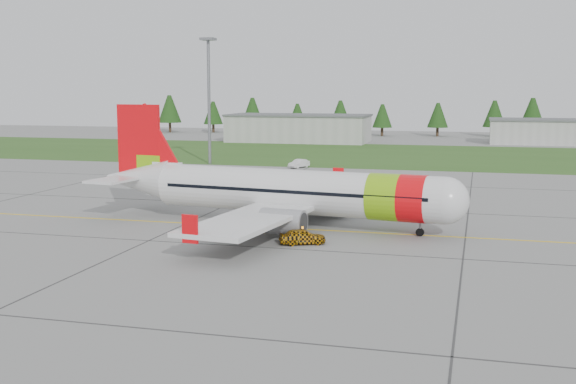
# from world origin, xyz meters

# --- Properties ---
(ground) EXTENTS (320.00, 320.00, 0.00)m
(ground) POSITION_xyz_m (0.00, 0.00, 0.00)
(ground) COLOR gray
(ground) RESTS_ON ground
(aircraft) EXTENTS (35.58, 33.07, 10.80)m
(aircraft) POSITION_xyz_m (-5.70, 9.22, 3.12)
(aircraft) COLOR silver
(aircraft) RESTS_ON ground
(follow_me_car) EXTENTS (1.77, 1.88, 3.71)m
(follow_me_car) POSITION_xyz_m (-2.54, 1.97, 1.85)
(follow_me_car) COLOR #E8A00C
(follow_me_car) RESTS_ON ground
(service_van) EXTENTS (1.81, 1.77, 4.02)m
(service_van) POSITION_xyz_m (-16.47, 56.35, 2.01)
(service_van) COLOR silver
(service_van) RESTS_ON ground
(grass_strip) EXTENTS (320.00, 50.00, 0.03)m
(grass_strip) POSITION_xyz_m (0.00, 82.00, 0.01)
(grass_strip) COLOR #30561E
(grass_strip) RESTS_ON ground
(taxi_guideline) EXTENTS (120.00, 0.25, 0.02)m
(taxi_guideline) POSITION_xyz_m (0.00, 8.00, 0.01)
(taxi_guideline) COLOR gold
(taxi_guideline) RESTS_ON ground
(hangar_west) EXTENTS (32.00, 14.00, 6.00)m
(hangar_west) POSITION_xyz_m (-30.00, 110.00, 3.00)
(hangar_west) COLOR #A8A8A3
(hangar_west) RESTS_ON ground
(hangar_east) EXTENTS (24.00, 12.00, 5.20)m
(hangar_east) POSITION_xyz_m (25.00, 118.00, 2.60)
(hangar_east) COLOR #A8A8A3
(hangar_east) RESTS_ON ground
(floodlight_mast) EXTENTS (0.50, 0.50, 20.00)m
(floodlight_mast) POSITION_xyz_m (-32.00, 58.00, 10.00)
(floodlight_mast) COLOR slate
(floodlight_mast) RESTS_ON ground
(treeline) EXTENTS (160.00, 8.00, 10.00)m
(treeline) POSITION_xyz_m (0.00, 138.00, 5.00)
(treeline) COLOR #1C3F14
(treeline) RESTS_ON ground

